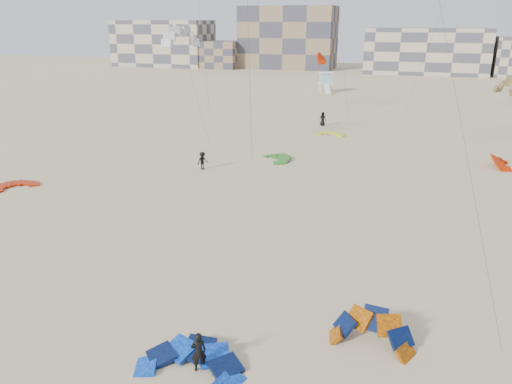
% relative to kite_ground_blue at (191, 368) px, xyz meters
% --- Properties ---
extents(ground, '(320.00, 320.00, 0.00)m').
position_rel_kite_ground_blue_xyz_m(ground, '(-0.70, 3.54, 0.00)').
color(ground, '#C8B286').
rests_on(ground, ground).
extents(kite_ground_blue, '(4.51, 4.74, 2.09)m').
position_rel_kite_ground_blue_xyz_m(kite_ground_blue, '(0.00, 0.00, 0.00)').
color(kite_ground_blue, blue).
rests_on(kite_ground_blue, ground).
extents(kite_ground_orange, '(4.15, 4.14, 3.76)m').
position_rel_kite_ground_blue_xyz_m(kite_ground_orange, '(7.02, 3.95, 0.00)').
color(kite_ground_orange, orange).
rests_on(kite_ground_orange, ground).
extents(kite_ground_red, '(5.20, 5.14, 0.64)m').
position_rel_kite_ground_blue_xyz_m(kite_ground_red, '(-24.84, 17.27, 0.00)').
color(kite_ground_red, red).
rests_on(kite_ground_red, ground).
extents(kite_ground_green, '(5.30, 5.25, 1.39)m').
position_rel_kite_ground_blue_xyz_m(kite_ground_green, '(-5.41, 33.11, 0.00)').
color(kite_ground_green, '#37901C').
rests_on(kite_ground_green, ground).
extents(kite_ground_red_far, '(3.66, 3.51, 3.34)m').
position_rel_kite_ground_blue_xyz_m(kite_ground_red_far, '(16.61, 37.24, 0.00)').
color(kite_ground_red_far, red).
rests_on(kite_ground_red_far, ground).
extents(kite_ground_yellow, '(3.57, 3.75, 0.60)m').
position_rel_kite_ground_blue_xyz_m(kite_ground_yellow, '(-2.12, 46.77, 0.00)').
color(kite_ground_yellow, '#ECFA1C').
rests_on(kite_ground_yellow, ground).
extents(kitesurfer_main, '(0.78, 0.72, 1.78)m').
position_rel_kite_ground_blue_xyz_m(kitesurfer_main, '(0.37, 0.01, 0.89)').
color(kitesurfer_main, black).
rests_on(kitesurfer_main, ground).
extents(kitesurfer_c, '(1.17, 1.30, 1.75)m').
position_rel_kite_ground_blue_xyz_m(kitesurfer_c, '(-11.35, 27.42, 0.88)').
color(kitesurfer_c, black).
rests_on(kitesurfer_c, ground).
extents(kitesurfer_e, '(1.08, 0.89, 1.89)m').
position_rel_kite_ground_blue_xyz_m(kitesurfer_e, '(-4.13, 52.38, 0.95)').
color(kitesurfer_e, black).
rests_on(kitesurfer_e, ground).
extents(kite_fly_grey, '(5.44, 5.45, 12.50)m').
position_rel_kite_ground_blue_xyz_m(kite_fly_grey, '(-15.24, 31.95, 12.10)').
color(kite_fly_grey, silver).
rests_on(kite_fly_grey, ground).
extents(kite_fly_olive, '(6.10, 3.90, 8.24)m').
position_rel_kite_ground_blue_xyz_m(kite_fly_olive, '(15.84, 35.44, 8.01)').
color(kite_fly_olive, olive).
rests_on(kite_fly_olive, ground).
extents(kite_fly_red, '(3.75, 3.58, 8.70)m').
position_rel_kite_ground_blue_xyz_m(kite_fly_red, '(-6.44, 61.95, 8.25)').
color(kite_fly_red, red).
rests_on(kite_fly_red, ground).
extents(lifeguard_tower_far, '(3.61, 5.91, 4.00)m').
position_rel_kite_ground_blue_xyz_m(lifeguard_tower_far, '(-9.90, 86.55, 1.98)').
color(lifeguard_tower_far, white).
rests_on(lifeguard_tower_far, ground).
extents(condo_west_a, '(30.00, 15.00, 14.00)m').
position_rel_kite_ground_blue_xyz_m(condo_west_a, '(-70.70, 133.54, 7.00)').
color(condo_west_a, tan).
rests_on(condo_west_a, ground).
extents(condo_west_b, '(28.00, 14.00, 18.00)m').
position_rel_kite_ground_blue_xyz_m(condo_west_b, '(-30.70, 137.54, 9.00)').
color(condo_west_b, '#856F50').
rests_on(condo_west_b, ground).
extents(condo_mid, '(32.00, 16.00, 12.00)m').
position_rel_kite_ground_blue_xyz_m(condo_mid, '(9.30, 133.54, 6.00)').
color(condo_mid, tan).
rests_on(condo_mid, ground).
extents(condo_fill_left, '(12.00, 10.00, 8.00)m').
position_rel_kite_ground_blue_xyz_m(condo_fill_left, '(-50.70, 131.54, 4.00)').
color(condo_fill_left, '#856F50').
rests_on(condo_fill_left, ground).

